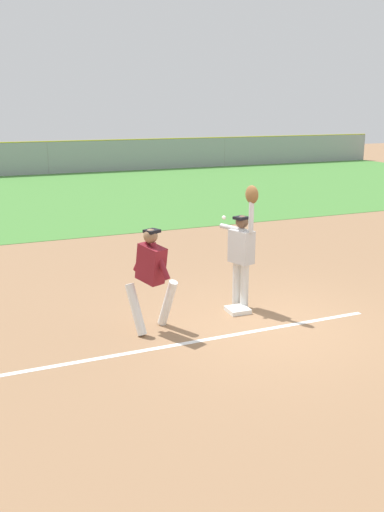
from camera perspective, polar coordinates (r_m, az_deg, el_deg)
The scene contains 11 objects.
ground_plane at distance 9.60m, azimuth 7.46°, elevation -6.87°, with size 74.51×74.51×0.00m, color #936D4C.
outfield_grass at distance 23.81m, azimuth -11.64°, elevation 6.24°, with size 42.90×15.89×0.01m, color #478438.
chalk_foul_line at distance 8.21m, azimuth -18.15°, elevation -11.48°, with size 12.00×0.10×0.01m, color white.
first_base at distance 10.02m, azimuth 4.76°, elevation -5.58°, with size 0.38×0.38×0.08m, color white.
fielder at distance 9.95m, azimuth 5.21°, elevation 0.79°, with size 0.40×0.88×2.28m.
runner at distance 8.91m, azimuth -4.23°, elevation -1.74°, with size 0.89×0.81×1.72m.
baseball at distance 9.83m, azimuth 3.32°, elevation 3.99°, with size 0.07×0.07×0.07m, color white.
outfield_fence at distance 31.49m, azimuth -14.69°, elevation 9.82°, with size 42.98×0.08×1.80m.
parked_car_red at distance 35.57m, azimuth -15.61°, elevation 9.96°, with size 4.45×2.21×1.25m.
parked_car_blue at distance 36.56m, azimuth -4.69°, elevation 10.58°, with size 4.42×2.16×1.25m.
parked_car_white at distance 39.00m, azimuth 4.46°, elevation 10.87°, with size 4.41×2.13×1.25m.
Camera 1 is at (-4.57, -7.64, 3.59)m, focal length 38.66 mm.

